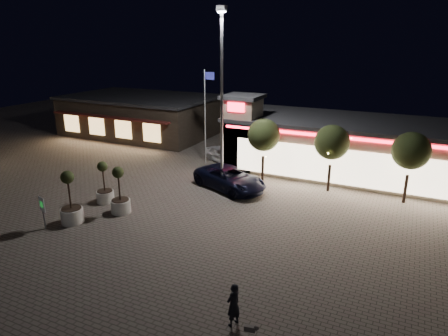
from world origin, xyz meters
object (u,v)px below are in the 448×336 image
at_px(white_sedan, 223,154).
at_px(planter_mid, 71,207).
at_px(pickup_truck, 230,178).
at_px(planter_left, 105,190).
at_px(valet_sign, 42,207).
at_px(pedestrian, 233,305).

bearing_deg(white_sedan, planter_mid, -160.47).
relative_size(pickup_truck, planter_left, 2.05).
xyz_separation_m(pickup_truck, planter_mid, (-6.07, -9.05, 0.19)).
height_order(pickup_truck, valet_sign, valet_sign).
relative_size(white_sedan, pedestrian, 2.26).
height_order(white_sedan, pedestrian, pedestrian).
distance_m(pedestrian, valet_sign, 13.33).
bearing_deg(pickup_truck, planter_left, 154.92).
bearing_deg(planter_mid, pedestrian, -17.91).
xyz_separation_m(pedestrian, planter_mid, (-12.27, 3.97, 0.11)).
relative_size(pickup_truck, planter_mid, 1.80).
height_order(white_sedan, valet_sign, valet_sign).
bearing_deg(pedestrian, planter_mid, -86.58).
height_order(pickup_truck, white_sedan, pickup_truck).
xyz_separation_m(planter_left, planter_mid, (0.36, -3.25, 0.12)).
bearing_deg(pedestrian, valet_sign, -80.15).
bearing_deg(planter_mid, valet_sign, -120.76).
distance_m(planter_left, valet_sign, 4.61).
height_order(planter_left, valet_sign, planter_left).
bearing_deg(valet_sign, white_sedan, 77.60).
distance_m(white_sedan, planter_mid, 15.03).
bearing_deg(pickup_truck, valet_sign, 169.38).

